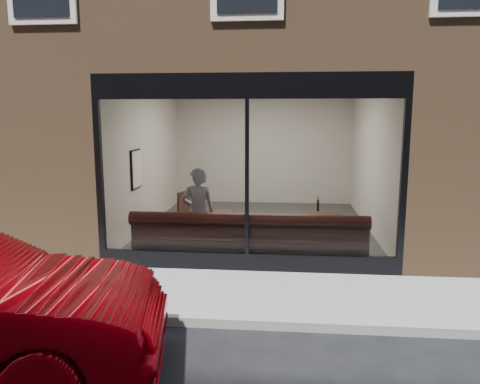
# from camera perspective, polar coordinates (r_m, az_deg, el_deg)

# --- Properties ---
(ground) EXTENTS (120.00, 120.00, 0.00)m
(ground) POSITION_cam_1_polar(r_m,az_deg,el_deg) (5.98, -0.80, -15.97)
(ground) COLOR black
(ground) RESTS_ON ground
(sidewalk_near) EXTENTS (40.00, 2.00, 0.01)m
(sidewalk_near) POSITION_cam_1_polar(r_m,az_deg,el_deg) (6.89, 0.12, -12.36)
(sidewalk_near) COLOR gray
(sidewalk_near) RESTS_ON ground
(kerb_near) EXTENTS (40.00, 0.10, 0.12)m
(kerb_near) POSITION_cam_1_polar(r_m,az_deg,el_deg) (5.91, -0.86, -15.66)
(kerb_near) COLOR gray
(kerb_near) RESTS_ON ground
(host_building_pier_left) EXTENTS (2.50, 12.00, 3.20)m
(host_building_pier_left) POSITION_cam_1_polar(r_m,az_deg,el_deg) (14.08, -12.60, 5.37)
(host_building_pier_left) COLOR brown
(host_building_pier_left) RESTS_ON ground
(host_building_pier_right) EXTENTS (2.50, 12.00, 3.20)m
(host_building_pier_right) POSITION_cam_1_polar(r_m,az_deg,el_deg) (13.76, 18.76, 5.00)
(host_building_pier_right) COLOR brown
(host_building_pier_right) RESTS_ON ground
(host_building_backfill) EXTENTS (5.00, 6.00, 3.20)m
(host_building_backfill) POSITION_cam_1_polar(r_m,az_deg,el_deg) (16.40, 3.37, 6.14)
(host_building_backfill) COLOR brown
(host_building_backfill) RESTS_ON ground
(cafe_floor) EXTENTS (6.00, 6.00, 0.00)m
(cafe_floor) POSITION_cam_1_polar(r_m,az_deg,el_deg) (10.69, 2.11, -4.28)
(cafe_floor) COLOR #2D2D30
(cafe_floor) RESTS_ON ground
(cafe_ceiling) EXTENTS (6.00, 6.00, 0.00)m
(cafe_ceiling) POSITION_cam_1_polar(r_m,az_deg,el_deg) (10.40, 2.22, 12.95)
(cafe_ceiling) COLOR white
(cafe_ceiling) RESTS_ON host_building_upper
(cafe_wall_back) EXTENTS (5.00, 0.00, 5.00)m
(cafe_wall_back) POSITION_cam_1_polar(r_m,az_deg,el_deg) (13.40, 2.90, 5.38)
(cafe_wall_back) COLOR silver
(cafe_wall_back) RESTS_ON ground
(cafe_wall_left) EXTENTS (0.00, 6.00, 6.00)m
(cafe_wall_left) POSITION_cam_1_polar(r_m,az_deg,el_deg) (10.85, -11.12, 4.23)
(cafe_wall_left) COLOR silver
(cafe_wall_left) RESTS_ON ground
(cafe_wall_right) EXTENTS (0.00, 6.00, 6.00)m
(cafe_wall_right) POSITION_cam_1_polar(r_m,az_deg,el_deg) (10.58, 15.79, 3.91)
(cafe_wall_right) COLOR silver
(cafe_wall_right) RESTS_ON ground
(storefront_kick) EXTENTS (5.00, 0.10, 0.30)m
(storefront_kick) POSITION_cam_1_polar(r_m,az_deg,el_deg) (7.82, 0.84, -8.51)
(storefront_kick) COLOR black
(storefront_kick) RESTS_ON ground
(storefront_header) EXTENTS (5.00, 0.10, 0.40)m
(storefront_header) POSITION_cam_1_polar(r_m,az_deg,el_deg) (7.45, 0.89, 12.83)
(storefront_header) COLOR black
(storefront_header) RESTS_ON host_building_upper
(storefront_mullion) EXTENTS (0.06, 0.10, 2.50)m
(storefront_mullion) POSITION_cam_1_polar(r_m,az_deg,el_deg) (7.50, 0.86, 1.70)
(storefront_mullion) COLOR black
(storefront_mullion) RESTS_ON storefront_kick
(storefront_glass) EXTENTS (4.80, 0.00, 4.80)m
(storefront_glass) POSITION_cam_1_polar(r_m,az_deg,el_deg) (7.47, 0.85, 1.67)
(storefront_glass) COLOR white
(storefront_glass) RESTS_ON storefront_kick
(banquette) EXTENTS (4.00, 0.55, 0.45)m
(banquette) POSITION_cam_1_polar(r_m,az_deg,el_deg) (8.18, 1.07, -7.14)
(banquette) COLOR #3A1715
(banquette) RESTS_ON cafe_floor
(person) EXTENTS (0.68, 0.54, 1.64)m
(person) POSITION_cam_1_polar(r_m,az_deg,el_deg) (8.39, -5.12, -2.55)
(person) COLOR #9BB4CE
(person) RESTS_ON cafe_floor
(cafe_table_left) EXTENTS (0.66, 0.66, 0.04)m
(cafe_table_left) POSITION_cam_1_polar(r_m,az_deg,el_deg) (8.65, -3.06, -2.70)
(cafe_table_left) COLOR #332113
(cafe_table_left) RESTS_ON cafe_floor
(cafe_table_right) EXTENTS (0.70, 0.70, 0.04)m
(cafe_table_right) POSITION_cam_1_polar(r_m,az_deg,el_deg) (8.59, 10.40, -2.93)
(cafe_table_right) COLOR #332113
(cafe_table_right) RESTS_ON cafe_floor
(cafe_chair_left) EXTENTS (0.58, 0.58, 0.04)m
(cafe_chair_left) POSITION_cam_1_polar(r_m,az_deg,el_deg) (10.21, -7.71, -3.75)
(cafe_chair_left) COLOR #332113
(cafe_chair_left) RESTS_ON cafe_floor
(cafe_chair_right) EXTENTS (0.50, 0.50, 0.04)m
(cafe_chair_right) POSITION_cam_1_polar(r_m,az_deg,el_deg) (9.41, 8.21, -4.90)
(cafe_chair_right) COLOR #332113
(cafe_chair_right) RESTS_ON cafe_floor
(wall_poster) EXTENTS (0.02, 0.56, 0.75)m
(wall_poster) POSITION_cam_1_polar(r_m,az_deg,el_deg) (9.92, -12.47, 2.74)
(wall_poster) COLOR white
(wall_poster) RESTS_ON cafe_wall_left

